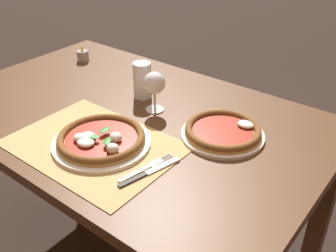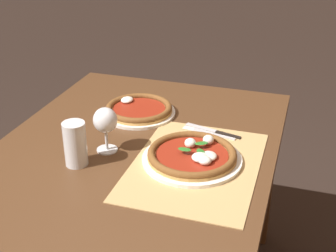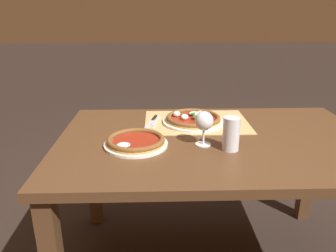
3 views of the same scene
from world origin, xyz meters
The scene contains 10 objects.
ground_plane centered at (0.00, 0.00, 0.00)m, with size 24.00×24.00×0.00m, color black.
dining_table centered at (0.00, 0.00, 0.65)m, with size 1.47×0.93×0.74m.
paper_placemat centered at (0.07, -0.23, 0.74)m, with size 0.54×0.39×0.00m, color tan.
pizza_near centered at (0.09, -0.21, 0.76)m, with size 0.32×0.32×0.05m.
pizza_far centered at (0.37, 0.08, 0.76)m, with size 0.28×0.28×0.04m.
wine_glass centered at (0.07, 0.08, 0.85)m, with size 0.08×0.08×0.16m.
pint_glass centered at (-0.04, 0.14, 0.81)m, with size 0.07×0.07×0.15m.
fork centered at (0.29, -0.22, 0.75)m, with size 0.05×0.20×0.00m.
knife centered at (0.31, -0.23, 0.75)m, with size 0.07×0.21×0.01m.
votive_candle centered at (-0.52, 0.25, 0.76)m, with size 0.06×0.06×0.07m.
Camera 1 is at (0.91, -0.92, 1.46)m, focal length 42.00 mm.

